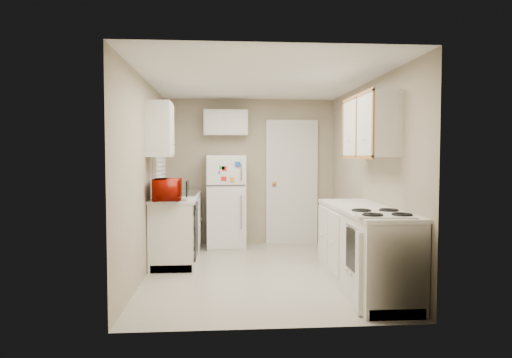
{
  "coord_description": "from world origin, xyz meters",
  "views": [
    {
      "loc": [
        -0.45,
        -5.67,
        1.47
      ],
      "look_at": [
        0.0,
        0.5,
        1.15
      ],
      "focal_mm": 32.0,
      "sensor_mm": 36.0,
      "label": 1
    }
  ],
  "objects": [
    {
      "name": "interior_door",
      "position": [
        0.7,
        1.86,
        1.02
      ],
      "size": [
        0.86,
        0.06,
        2.08
      ],
      "primitive_type": "cube",
      "color": "silver",
      "rests_on": "floor"
    },
    {
      "name": "right_counter",
      "position": [
        1.1,
        -0.8,
        0.45
      ],
      "size": [
        0.6,
        2.0,
        0.9
      ],
      "primitive_type": "cube",
      "color": "silver",
      "rests_on": "floor"
    },
    {
      "name": "window_blinds",
      "position": [
        -1.36,
        1.05,
        1.6
      ],
      "size": [
        0.1,
        0.98,
        1.08
      ],
      "primitive_type": "cube",
      "color": "silver",
      "rests_on": "wall_left"
    },
    {
      "name": "left_counter",
      "position": [
        -1.1,
        0.9,
        0.45
      ],
      "size": [
        0.6,
        1.8,
        0.9
      ],
      "primitive_type": "cube",
      "color": "silver",
      "rests_on": "floor"
    },
    {
      "name": "wall_back",
      "position": [
        0.0,
        1.9,
        1.2
      ],
      "size": [
        2.8,
        2.8,
        0.0
      ],
      "primitive_type": "plane",
      "color": "tan",
      "rests_on": "floor"
    },
    {
      "name": "sink",
      "position": [
        -1.1,
        1.05,
        0.86
      ],
      "size": [
        0.54,
        0.74,
        0.16
      ],
      "primitive_type": "cube",
      "color": "gray",
      "rests_on": "left_counter"
    },
    {
      "name": "upper_cabinet_left",
      "position": [
        -1.25,
        0.22,
        1.8
      ],
      "size": [
        0.3,
        0.45,
        0.7
      ],
      "primitive_type": "cube",
      "color": "silver",
      "rests_on": "wall_left"
    },
    {
      "name": "refrigerator",
      "position": [
        -0.41,
        1.58,
        0.74
      ],
      "size": [
        0.65,
        0.63,
        1.47
      ],
      "primitive_type": "cube",
      "rotation": [
        0.0,
        0.0,
        0.07
      ],
      "color": "silver",
      "rests_on": "floor"
    },
    {
      "name": "wall_right",
      "position": [
        1.4,
        0.0,
        1.2
      ],
      "size": [
        3.8,
        3.8,
        0.0
      ],
      "primitive_type": "plane",
      "color": "tan",
      "rests_on": "floor"
    },
    {
      "name": "stove",
      "position": [
        1.07,
        -1.4,
        0.39
      ],
      "size": [
        0.6,
        0.71,
        0.79
      ],
      "primitive_type": "cube",
      "rotation": [
        0.0,
        0.0,
        -0.13
      ],
      "color": "silver",
      "rests_on": "floor"
    },
    {
      "name": "wall_left",
      "position": [
        -1.4,
        0.0,
        1.2
      ],
      "size": [
        3.8,
        3.8,
        0.0
      ],
      "primitive_type": "plane",
      "color": "tan",
      "rests_on": "floor"
    },
    {
      "name": "wall_front",
      "position": [
        0.0,
        -1.9,
        1.2
      ],
      "size": [
        2.8,
        2.8,
        0.0
      ],
      "primitive_type": "plane",
      "color": "tan",
      "rests_on": "floor"
    },
    {
      "name": "floor",
      "position": [
        0.0,
        0.0,
        0.0
      ],
      "size": [
        3.8,
        3.8,
        0.0
      ],
      "primitive_type": "plane",
      "color": "beige",
      "rests_on": "ground"
    },
    {
      "name": "ceiling",
      "position": [
        0.0,
        0.0,
        2.4
      ],
      "size": [
        3.8,
        3.8,
        0.0
      ],
      "primitive_type": "plane",
      "color": "white",
      "rests_on": "floor"
    },
    {
      "name": "dishwasher",
      "position": [
        -0.81,
        0.3,
        0.49
      ],
      "size": [
        0.03,
        0.58,
        0.72
      ],
      "primitive_type": "cube",
      "color": "black",
      "rests_on": "floor"
    },
    {
      "name": "upper_cabinet_right",
      "position": [
        1.25,
        -0.5,
        1.8
      ],
      "size": [
        0.3,
        1.2,
        0.7
      ],
      "primitive_type": "cube",
      "color": "silver",
      "rests_on": "wall_right"
    },
    {
      "name": "soap_bottle",
      "position": [
        -1.15,
        1.29,
        1.0
      ],
      "size": [
        0.11,
        0.11,
        0.19
      ],
      "primitive_type": "imported",
      "rotation": [
        0.0,
        0.0,
        -0.41
      ],
      "color": "white",
      "rests_on": "left_counter"
    },
    {
      "name": "microwave",
      "position": [
        -1.15,
        0.14,
        1.05
      ],
      "size": [
        0.51,
        0.29,
        0.33
      ],
      "primitive_type": "imported",
      "rotation": [
        0.0,
        0.0,
        1.61
      ],
      "color": "#900B00",
      "rests_on": "left_counter"
    },
    {
      "name": "cabinet_over_fridge",
      "position": [
        -0.4,
        1.75,
        2.0
      ],
      "size": [
        0.7,
        0.3,
        0.4
      ],
      "primitive_type": "cube",
      "color": "silver",
      "rests_on": "wall_back"
    }
  ]
}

